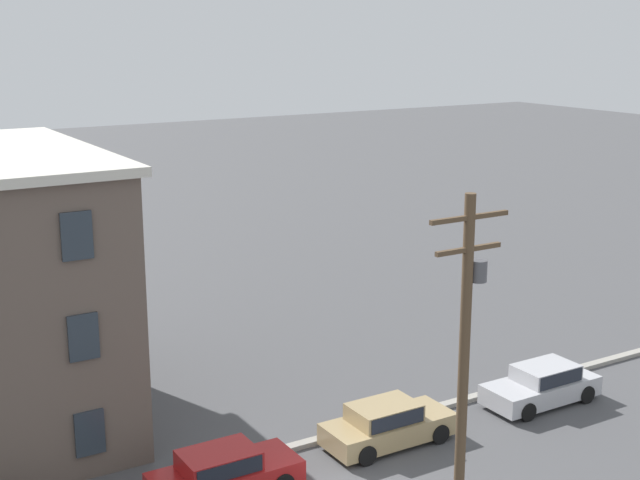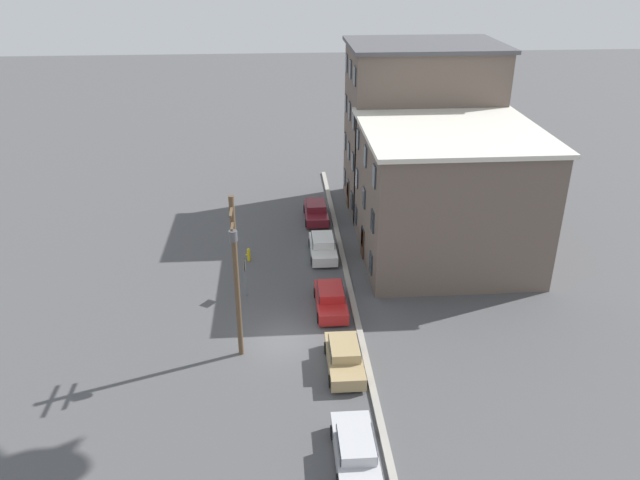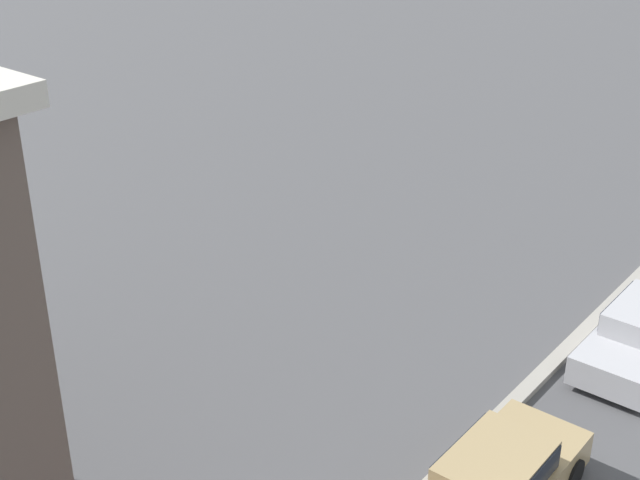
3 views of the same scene
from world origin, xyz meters
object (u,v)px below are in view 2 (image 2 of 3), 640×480
at_px(car_red, 331,298).
at_px(car_tan, 344,356).
at_px(caution_sign, 245,270).
at_px(utility_pole, 236,270).
at_px(car_white, 323,246).
at_px(fire_hydrant, 249,254).
at_px(car_silver, 356,449).
at_px(car_maroon, 316,211).

distance_m(car_red, car_tan, 5.97).
bearing_deg(caution_sign, car_red, 69.73).
distance_m(caution_sign, utility_pole, 7.18).
xyz_separation_m(car_white, utility_pole, (11.66, -5.43, 4.54)).
bearing_deg(fire_hydrant, car_silver, 15.05).
xyz_separation_m(car_maroon, car_tan, (19.78, 0.20, 0.00)).
height_order(car_tan, car_silver, same).
bearing_deg(caution_sign, car_tan, 34.79).
height_order(car_red, car_tan, same).
relative_size(car_maroon, car_red, 1.00).
distance_m(car_red, car_silver, 12.69).
distance_m(car_white, fire_hydrant, 5.37).
bearing_deg(car_silver, car_white, 179.74).
xyz_separation_m(car_white, car_tan, (13.27, 0.14, 0.00)).
distance_m(car_red, fire_hydrant, 8.66).
relative_size(car_maroon, car_white, 1.00).
xyz_separation_m(car_maroon, fire_hydrant, (6.96, -5.29, -0.27)).
bearing_deg(car_red, car_maroon, 179.99).
relative_size(car_red, caution_sign, 1.59).
bearing_deg(caution_sign, fire_hydrant, 179.77).
relative_size(car_red, utility_pole, 0.47).
bearing_deg(car_white, utility_pole, -24.97).
relative_size(car_maroon, fire_hydrant, 4.58).
relative_size(car_silver, fire_hydrant, 4.58).
distance_m(car_maroon, car_silver, 26.51).
bearing_deg(car_silver, fire_hydrant, -164.95).
bearing_deg(car_tan, fire_hydrant, -156.83).
height_order(car_white, fire_hydrant, car_white).
height_order(car_maroon, caution_sign, caution_sign).
distance_m(car_maroon, car_white, 6.51).
xyz_separation_m(car_white, caution_sign, (5.34, -5.37, 1.11)).
height_order(car_red, utility_pole, utility_pole).
relative_size(car_tan, fire_hydrant, 4.58).
xyz_separation_m(car_maroon, car_red, (13.81, -0.00, 0.00)).
bearing_deg(fire_hydrant, utility_pole, -0.40).
bearing_deg(utility_pole, car_white, 155.03).
distance_m(car_silver, caution_sign, 15.61).
xyz_separation_m(car_red, utility_pole, (4.35, -5.36, 4.54)).
bearing_deg(car_silver, caution_sign, -160.19).
height_order(car_maroon, utility_pole, utility_pole).
xyz_separation_m(car_white, car_silver, (19.99, -0.09, 0.00)).
relative_size(car_white, fire_hydrant, 4.58).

